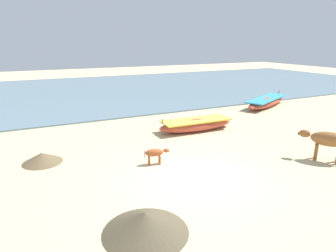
% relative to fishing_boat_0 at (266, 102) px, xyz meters
% --- Properties ---
extents(ground, '(80.00, 80.00, 0.00)m').
position_rel_fishing_boat_0_xyz_m(ground, '(-9.49, -7.00, -0.30)').
color(ground, '#CCB789').
extents(sea_water, '(60.00, 20.00, 0.08)m').
position_rel_fishing_boat_0_xyz_m(sea_water, '(-9.49, 10.97, -0.26)').
color(sea_water, slate).
rests_on(sea_water, ground).
extents(fishing_boat_0, '(4.86, 3.07, 0.76)m').
position_rel_fishing_boat_0_xyz_m(fishing_boat_0, '(0.00, 0.00, 0.00)').
color(fishing_boat_0, '#B74733').
rests_on(fishing_boat_0, ground).
extents(fishing_boat_2, '(3.82, 1.21, 0.75)m').
position_rel_fishing_boat_0_xyz_m(fishing_boat_2, '(-6.90, -2.66, -0.00)').
color(fishing_boat_2, '#B74733').
rests_on(fishing_boat_2, ground).
extents(cow_adult_brown, '(1.21, 1.50, 1.08)m').
position_rel_fishing_boat_0_xyz_m(cow_adult_brown, '(-4.68, -7.80, 0.47)').
color(cow_adult_brown, brown).
rests_on(cow_adult_brown, ground).
extents(calf_near_rust, '(0.86, 0.40, 0.57)m').
position_rel_fishing_boat_0_xyz_m(calf_near_rust, '(-10.22, -5.49, 0.11)').
color(calf_near_rust, '#9E4C28').
rests_on(calf_near_rust, ground).
extents(debris_pile_0, '(2.72, 2.72, 0.50)m').
position_rel_fishing_boat_0_xyz_m(debris_pile_0, '(-11.90, -8.85, -0.05)').
color(debris_pile_0, brown).
rests_on(debris_pile_0, ground).
extents(debris_pile_1, '(1.91, 1.91, 0.36)m').
position_rel_fishing_boat_0_xyz_m(debris_pile_1, '(-13.74, -3.64, -0.12)').
color(debris_pile_1, brown).
rests_on(debris_pile_1, ground).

